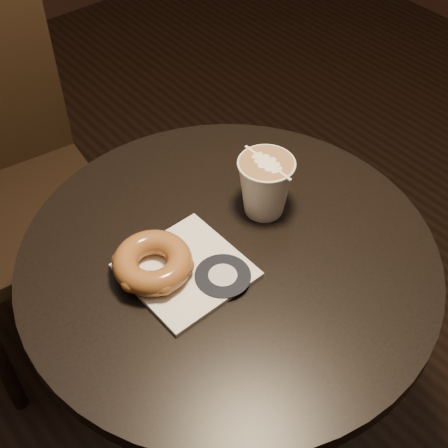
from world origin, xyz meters
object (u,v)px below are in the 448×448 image
at_px(latte_cup, 265,187).
at_px(doughnut, 153,262).
at_px(pastry_bag, 186,270).
at_px(cafe_table, 228,322).

bearing_deg(latte_cup, doughnut, 179.54).
height_order(pastry_bag, latte_cup, latte_cup).
distance_m(pastry_bag, doughnut, 0.06).
distance_m(cafe_table, latte_cup, 0.28).
distance_m(cafe_table, pastry_bag, 0.22).
height_order(cafe_table, pastry_bag, pastry_bag).
bearing_deg(cafe_table, pastry_bag, 171.32).
xyz_separation_m(doughnut, latte_cup, (0.23, -0.00, 0.03)).
bearing_deg(latte_cup, cafe_table, -160.78).
height_order(cafe_table, doughnut, doughnut).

